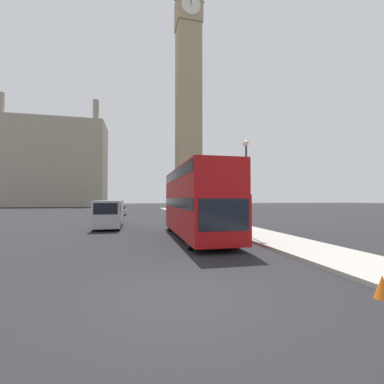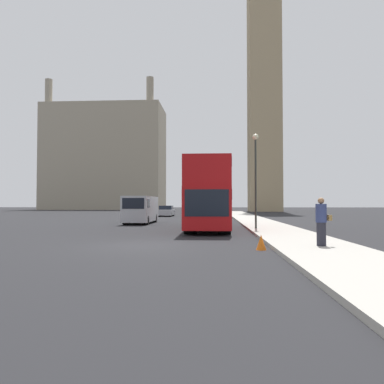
# 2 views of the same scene
# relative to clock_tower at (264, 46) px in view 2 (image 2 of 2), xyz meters

# --- Properties ---
(ground_plane) EXTENTS (300.00, 300.00, 0.00)m
(ground_plane) POSITION_rel_clock_tower_xyz_m (-13.46, -64.64, -35.15)
(ground_plane) COLOR black
(sidewalk_strip) EXTENTS (3.22, 120.00, 0.15)m
(sidewalk_strip) POSITION_rel_clock_tower_xyz_m (-6.85, -64.64, -35.08)
(sidewalk_strip) COLOR #ADA89E
(sidewalk_strip) RESTS_ON ground_plane
(clock_tower) EXTENTS (7.11, 7.28, 68.68)m
(clock_tower) POSITION_rel_clock_tower_xyz_m (0.00, 0.00, 0.00)
(clock_tower) COLOR tan
(clock_tower) RESTS_ON ground_plane
(building_block_distant) EXTENTS (32.00, 15.61, 34.73)m
(building_block_distant) POSITION_rel_clock_tower_xyz_m (-40.94, 23.31, -20.87)
(building_block_distant) COLOR #9E937F
(building_block_distant) RESTS_ON ground_plane
(red_double_decker_bus) EXTENTS (2.56, 10.10, 4.19)m
(red_double_decker_bus) POSITION_rel_clock_tower_xyz_m (-10.91, -55.54, -32.81)
(red_double_decker_bus) COLOR #A80F11
(red_double_decker_bus) RESTS_ON ground_plane
(white_van) EXTENTS (2.00, 6.00, 2.25)m
(white_van) POSITION_rel_clock_tower_xyz_m (-16.63, -48.67, -33.94)
(white_van) COLOR #B2B7BC
(white_van) RESTS_ON ground_plane
(pedestrian) EXTENTS (0.54, 0.38, 1.72)m
(pedestrian) POSITION_rel_clock_tower_xyz_m (-6.71, -65.69, -34.15)
(pedestrian) COLOR #23232D
(pedestrian) RESTS_ON sidewalk_strip
(street_lamp) EXTENTS (0.36, 0.36, 5.76)m
(street_lamp) POSITION_rel_clock_tower_xyz_m (-8.02, -56.45, -31.23)
(street_lamp) COLOR #2D332D
(street_lamp) RESTS_ON sidewalk_strip
(parked_sedan) EXTENTS (1.81, 4.68, 1.39)m
(parked_sedan) POSITION_rel_clock_tower_xyz_m (-16.82, -31.03, -34.51)
(parked_sedan) COLOR #99999E
(parked_sedan) RESTS_ON ground_plane
(traffic_cone) EXTENTS (0.36, 0.36, 0.55)m
(traffic_cone) POSITION_rel_clock_tower_xyz_m (-8.86, -65.81, -34.88)
(traffic_cone) COLOR orange
(traffic_cone) RESTS_ON ground_plane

